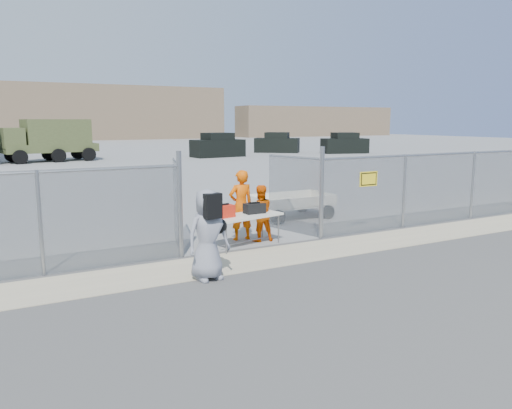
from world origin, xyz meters
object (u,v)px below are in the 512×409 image
security_worker_left (241,205)px  utility_trailer (291,205)px  folding_table (246,231)px  visitor (208,235)px  security_worker_right (260,213)px

security_worker_left → utility_trailer: bearing=-143.7°
folding_table → security_worker_left: bearing=61.1°
security_worker_left → visitor: size_ratio=1.02×
utility_trailer → folding_table: bearing=-139.0°
security_worker_right → security_worker_left: bearing=-33.8°
security_worker_right → visitor: size_ratio=0.82×
folding_table → security_worker_right: bearing=15.2°
security_worker_left → security_worker_right: security_worker_left is taller
security_worker_right → utility_trailer: bearing=-126.3°
security_worker_right → utility_trailer: (2.45, 2.35, -0.34)m
visitor → utility_trailer: bearing=37.5°
folding_table → visitor: size_ratio=1.04×
folding_table → utility_trailer: utility_trailer is taller
folding_table → visitor: visitor is taller
security_worker_right → visitor: visitor is taller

